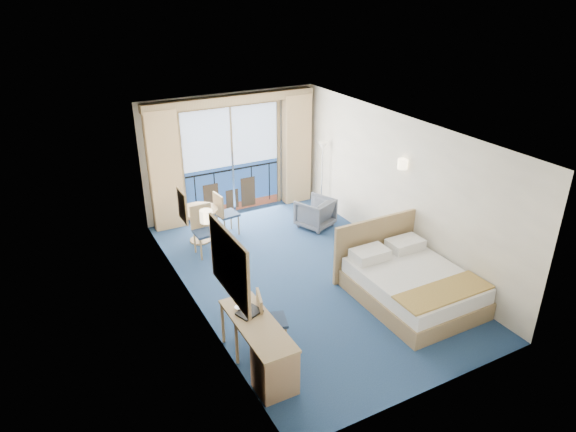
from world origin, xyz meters
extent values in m
plane|color=navy|center=(0.00, 0.00, 0.00)|extent=(6.50, 6.50, 0.00)
cube|color=white|center=(0.00, 3.26, 1.35)|extent=(4.00, 0.02, 2.70)
cube|color=white|center=(0.00, -3.26, 1.35)|extent=(4.00, 0.02, 2.70)
cube|color=white|center=(-2.01, 0.00, 1.35)|extent=(0.02, 6.50, 2.70)
cube|color=white|center=(2.01, 0.00, 1.35)|extent=(0.02, 6.50, 2.70)
cube|color=white|center=(0.00, 0.00, 2.71)|extent=(4.00, 6.50, 0.02)
cube|color=navy|center=(0.00, 3.22, 0.56)|extent=(2.20, 0.02, 1.08)
cube|color=#B9CFF4|center=(0.00, 3.22, 1.76)|extent=(2.20, 0.02, 1.32)
cube|color=brown|center=(0.00, 3.22, 0.10)|extent=(2.20, 0.02, 0.20)
cube|color=black|center=(0.00, 3.22, 1.00)|extent=(2.20, 0.02, 0.04)
cube|color=tan|center=(0.00, 3.21, 2.46)|extent=(2.36, 0.03, 0.12)
cube|color=tan|center=(-1.15, 3.21, 1.20)|extent=(0.06, 0.03, 2.40)
cube|color=tan|center=(1.15, 3.21, 1.20)|extent=(0.06, 0.03, 2.40)
cube|color=silver|center=(0.00, 3.21, 1.20)|extent=(0.05, 0.02, 2.40)
cube|color=#3B2A1A|center=(0.35, 3.21, 0.40)|extent=(0.35, 0.02, 0.70)
cube|color=#3B2A1A|center=(-0.55, 3.21, 0.40)|extent=(0.35, 0.02, 0.70)
cube|color=#3B2A1A|center=(-0.05, 3.21, 0.30)|extent=(0.30, 0.02, 0.45)
cube|color=black|center=(-0.90, 3.22, 0.55)|extent=(0.02, 0.01, 0.90)
cube|color=black|center=(-0.45, 3.22, 0.55)|extent=(0.03, 0.01, 0.90)
cube|color=black|center=(0.00, 3.22, 0.55)|extent=(0.03, 0.01, 0.90)
cube|color=black|center=(0.45, 3.22, 0.55)|extent=(0.03, 0.01, 0.90)
cube|color=black|center=(0.90, 3.22, 0.55)|extent=(0.02, 0.01, 0.90)
cube|color=tan|center=(-1.55, 3.07, 1.28)|extent=(0.65, 0.22, 2.55)
cube|color=tan|center=(1.55, 3.07, 1.28)|extent=(0.65, 0.22, 2.55)
cube|color=tan|center=(0.00, 3.10, 2.58)|extent=(3.80, 0.25, 0.18)
cube|color=tan|center=(-1.98, -1.50, 1.55)|extent=(0.04, 1.25, 0.95)
cube|color=#AEB8C1|center=(-1.95, -1.50, 1.55)|extent=(0.01, 1.12, 0.82)
cube|color=tan|center=(-1.98, 0.45, 1.60)|extent=(0.03, 0.42, 0.52)
cube|color=gray|center=(-1.96, 0.45, 1.60)|extent=(0.01, 0.34, 0.44)
cylinder|color=#FCE3B0|center=(-1.94, -0.60, 1.85)|extent=(0.18, 0.18, 0.18)
cylinder|color=#FCE3B0|center=(1.94, -0.15, 1.85)|extent=(0.18, 0.18, 0.18)
cube|color=tan|center=(1.18, -1.57, 0.15)|extent=(1.60, 2.00, 0.30)
cube|color=white|center=(1.18, -1.57, 0.42)|extent=(1.54, 1.94, 0.25)
cube|color=tan|center=(1.18, -2.22, 0.56)|extent=(1.58, 0.55, 0.03)
cube|color=white|center=(0.80, -0.85, 0.64)|extent=(0.62, 0.40, 0.18)
cube|color=white|center=(1.56, -0.85, 0.64)|extent=(0.62, 0.40, 0.18)
cube|color=tan|center=(1.18, -0.53, 0.55)|extent=(1.75, 0.06, 1.10)
cube|color=tan|center=(1.78, -0.07, 0.26)|extent=(0.40, 0.38, 0.53)
cube|color=silver|center=(1.77, -0.11, 0.57)|extent=(0.22, 0.19, 0.08)
imported|color=#4A515A|center=(1.21, 1.63, 0.32)|extent=(0.90, 0.91, 0.63)
cylinder|color=silver|center=(1.83, 2.38, 0.02)|extent=(0.22, 0.22, 0.03)
cylinder|color=silver|center=(1.83, 2.38, 0.75)|extent=(0.02, 0.02, 1.50)
cone|color=beige|center=(1.83, 2.38, 1.50)|extent=(0.20, 0.20, 0.18)
cube|color=tan|center=(-1.73, -1.78, 0.69)|extent=(0.52, 1.51, 0.04)
cube|color=tan|center=(-1.73, -2.30, 0.33)|extent=(0.49, 0.45, 0.67)
cylinder|color=tan|center=(-1.96, -1.59, 0.33)|extent=(0.05, 0.05, 0.67)
cylinder|color=tan|center=(-1.50, -1.59, 0.33)|extent=(0.05, 0.05, 0.67)
cylinder|color=tan|center=(-1.96, -1.07, 0.33)|extent=(0.05, 0.05, 0.67)
cylinder|color=tan|center=(-1.50, -1.07, 0.33)|extent=(0.05, 0.05, 0.67)
cube|color=#202F4B|center=(-1.36, -1.49, 0.43)|extent=(0.48, 0.48, 0.05)
cube|color=tan|center=(-1.53, -1.44, 0.67)|extent=(0.14, 0.38, 0.46)
cylinder|color=tan|center=(-1.25, -1.68, 0.21)|extent=(0.03, 0.03, 0.42)
cylinder|color=tan|center=(-1.16, -1.38, 0.21)|extent=(0.03, 0.03, 0.42)
cylinder|color=tan|center=(-1.55, -1.60, 0.21)|extent=(0.03, 0.03, 0.42)
cylinder|color=tan|center=(-1.46, -1.29, 0.21)|extent=(0.03, 0.03, 0.42)
cube|color=black|center=(-1.73, -1.51, 0.72)|extent=(0.38, 0.33, 0.03)
cylinder|color=silver|center=(-1.82, -1.36, 0.74)|extent=(0.13, 0.13, 0.02)
cylinder|color=silver|center=(-1.82, -1.36, 0.94)|extent=(0.02, 0.02, 0.42)
cone|color=beige|center=(-1.82, -1.36, 1.15)|extent=(0.12, 0.12, 0.11)
cylinder|color=tan|center=(-1.19, 2.16, 0.68)|extent=(0.78, 0.78, 0.04)
cylinder|color=tan|center=(-1.19, 2.16, 0.34)|extent=(0.08, 0.08, 0.68)
cylinder|color=tan|center=(-1.19, 2.16, 0.01)|extent=(0.43, 0.43, 0.03)
cube|color=#202F4B|center=(-0.57, 2.18, 0.45)|extent=(0.45, 0.45, 0.05)
cube|color=tan|center=(-0.76, 2.16, 0.70)|extent=(0.08, 0.40, 0.48)
cylinder|color=tan|center=(-0.39, 2.04, 0.22)|extent=(0.03, 0.03, 0.43)
cylinder|color=tan|center=(-0.43, 2.36, 0.22)|extent=(0.03, 0.03, 0.43)
cylinder|color=tan|center=(-0.72, 2.00, 0.22)|extent=(0.03, 0.03, 0.43)
cylinder|color=tan|center=(-0.75, 2.32, 0.22)|extent=(0.03, 0.03, 0.43)
cube|color=#202F4B|center=(-1.27, 1.56, 0.47)|extent=(0.43, 0.43, 0.05)
cube|color=tan|center=(-1.28, 1.76, 0.73)|extent=(0.42, 0.05, 0.50)
cylinder|color=tan|center=(-1.44, 1.39, 0.22)|extent=(0.04, 0.04, 0.45)
cylinder|color=tan|center=(-1.10, 1.39, 0.22)|extent=(0.04, 0.04, 0.45)
cylinder|color=tan|center=(-1.45, 1.72, 0.22)|extent=(0.04, 0.04, 0.45)
cylinder|color=tan|center=(-1.11, 1.73, 0.22)|extent=(0.04, 0.04, 0.45)
camera|label=1|loc=(-3.99, -6.89, 4.90)|focal=32.00mm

